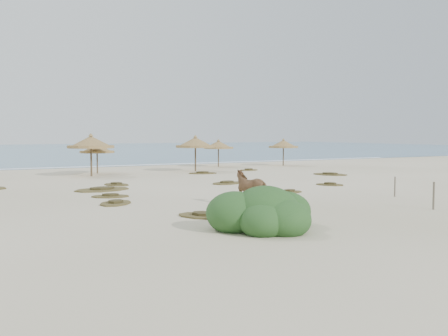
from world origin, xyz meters
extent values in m
plane|color=beige|center=(0.00, 0.00, 0.00)|extent=(160.00, 160.00, 0.00)
cube|color=#2B5E83|center=(0.00, 75.00, 0.00)|extent=(200.00, 100.00, 0.01)
cube|color=white|center=(0.00, 26.00, 0.00)|extent=(70.00, 0.60, 0.01)
cylinder|color=brown|center=(-3.46, 15.79, 1.15)|extent=(0.13, 0.13, 2.31)
cylinder|color=olive|center=(-3.46, 15.79, 2.11)|extent=(4.16, 4.16, 0.20)
cone|color=olive|center=(-3.46, 15.79, 2.47)|extent=(4.03, 4.03, 0.82)
cone|color=olive|center=(-3.46, 15.79, 2.96)|extent=(0.40, 0.40, 0.24)
cylinder|color=brown|center=(-2.49, 17.97, 0.90)|extent=(0.10, 0.10, 1.81)
cylinder|color=olive|center=(-2.49, 17.97, 1.65)|extent=(3.41, 3.41, 0.16)
cone|color=olive|center=(-2.49, 17.97, 1.94)|extent=(3.29, 3.29, 0.65)
cone|color=olive|center=(-2.49, 17.97, 2.33)|extent=(0.31, 0.31, 0.19)
cylinder|color=brown|center=(5.02, 16.42, 1.10)|extent=(0.13, 0.13, 2.20)
cylinder|color=olive|center=(5.02, 16.42, 2.01)|extent=(3.84, 3.84, 0.19)
cone|color=olive|center=(5.02, 16.42, 2.36)|extent=(3.72, 3.72, 0.79)
cone|color=olive|center=(5.02, 16.42, 2.83)|extent=(0.38, 0.38, 0.23)
cylinder|color=brown|center=(9.20, 20.40, 0.95)|extent=(0.11, 0.11, 1.90)
cylinder|color=olive|center=(9.20, 20.40, 1.74)|extent=(3.24, 3.24, 0.16)
cone|color=olive|center=(9.20, 20.40, 2.04)|extent=(3.14, 3.14, 0.68)
cone|color=olive|center=(9.20, 20.40, 2.45)|extent=(0.33, 0.33, 0.20)
cylinder|color=brown|center=(15.39, 18.96, 0.97)|extent=(0.11, 0.11, 1.94)
cylinder|color=olive|center=(15.39, 18.96, 1.77)|extent=(2.84, 2.84, 0.17)
cone|color=olive|center=(15.39, 18.96, 2.08)|extent=(2.74, 2.74, 0.69)
cone|color=olive|center=(15.39, 18.96, 2.50)|extent=(0.33, 0.33, 0.20)
imported|color=#89603E|center=(-0.86, -1.95, 0.76)|extent=(1.58, 1.96, 1.51)
cylinder|color=brown|center=(4.94, -6.39, 0.56)|extent=(0.09, 0.09, 1.12)
cylinder|color=brown|center=(6.70, -2.75, 0.49)|extent=(0.08, 0.08, 0.97)
ellipsoid|color=#2B5625|center=(-3.35, -6.75, 0.60)|extent=(2.17, 2.17, 1.63)
ellipsoid|color=#2B5625|center=(-2.37, -6.42, 0.49)|extent=(1.74, 1.74, 1.30)
ellipsoid|color=#2B5625|center=(-4.22, -6.31, 0.54)|extent=(1.85, 1.85, 1.38)
ellipsoid|color=#2B5625|center=(-3.13, -7.51, 0.43)|extent=(1.63, 1.63, 1.22)
ellipsoid|color=#2B5625|center=(-3.78, -7.29, 0.41)|extent=(1.52, 1.52, 1.14)
ellipsoid|color=#2B5625|center=(-2.70, -5.77, 0.38)|extent=(1.30, 1.30, 0.98)
ellipsoid|color=#2B5625|center=(-3.02, -6.21, 0.98)|extent=(0.98, 0.98, 0.73)
ellipsoid|color=#2B5625|center=(-3.67, -6.64, 1.03)|extent=(0.87, 0.87, 0.65)
camera|label=1|loc=(-11.93, -19.92, 3.07)|focal=40.00mm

